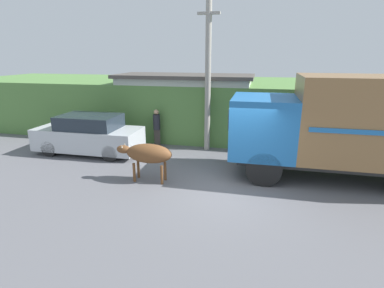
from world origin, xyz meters
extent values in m
plane|color=slate|center=(0.00, 0.00, 0.00)|extent=(60.00, 60.00, 0.00)
cube|color=#568442|center=(0.00, 7.59, 1.34)|extent=(32.00, 6.90, 2.68)
cube|color=#B2BCAD|center=(-2.81, 5.35, 1.49)|extent=(6.15, 2.40, 2.98)
cube|color=#4C4742|center=(-2.81, 5.35, 3.06)|extent=(6.45, 2.70, 0.16)
cube|color=#2D2D2D|center=(3.32, 1.55, 0.65)|extent=(6.39, 1.94, 0.18)
cube|color=#236BB2|center=(0.89, 1.55, 1.72)|extent=(2.08, 2.42, 1.95)
cube|color=#232D38|center=(-0.17, 1.55, 2.07)|extent=(0.04, 2.06, 0.68)
cube|color=olive|center=(4.37, 1.55, 2.08)|extent=(4.86, 2.42, 2.68)
cylinder|color=black|center=(1.00, 0.61, 0.56)|extent=(1.12, 0.53, 1.12)
ellipsoid|color=brown|center=(-2.66, 0.01, 0.96)|extent=(1.54, 0.64, 0.64)
ellipsoid|color=brown|center=(-3.55, 0.01, 1.03)|extent=(0.47, 0.28, 0.28)
cone|color=#B7AD93|center=(-3.55, -0.10, 1.17)|extent=(0.06, 0.06, 0.11)
cone|color=#B7AD93|center=(-3.55, 0.12, 1.17)|extent=(0.06, 0.06, 0.11)
cylinder|color=brown|center=(-3.14, -0.16, 0.32)|extent=(0.09, 0.09, 0.64)
cylinder|color=brown|center=(-3.14, 0.19, 0.32)|extent=(0.09, 0.09, 0.64)
cylinder|color=brown|center=(-2.19, -0.16, 0.32)|extent=(0.09, 0.09, 0.64)
cylinder|color=brown|center=(-2.19, 0.19, 0.32)|extent=(0.09, 0.09, 0.64)
cube|color=silver|center=(-6.22, 2.25, 0.63)|extent=(4.41, 1.75, 0.90)
cube|color=#232D38|center=(-6.11, 2.25, 1.36)|extent=(2.42, 1.61, 0.55)
cylinder|color=black|center=(-7.58, 1.51, 0.33)|extent=(0.66, 0.28, 0.66)
cylinder|color=black|center=(-4.85, 1.51, 0.33)|extent=(0.66, 0.28, 0.66)
cube|color=#38332D|center=(-3.73, 3.81, 0.39)|extent=(0.32, 0.27, 0.79)
cylinder|color=#26262D|center=(-3.73, 3.81, 1.13)|extent=(0.42, 0.42, 0.68)
sphere|color=tan|center=(-3.73, 3.81, 1.58)|extent=(0.23, 0.23, 0.23)
cylinder|color=#9E998E|center=(-1.43, 3.83, 3.17)|extent=(0.24, 0.24, 6.35)
cube|color=#9E998E|center=(-1.43, 3.83, 5.59)|extent=(0.90, 0.19, 0.10)
camera|label=1|loc=(0.75, -8.65, 4.03)|focal=28.00mm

